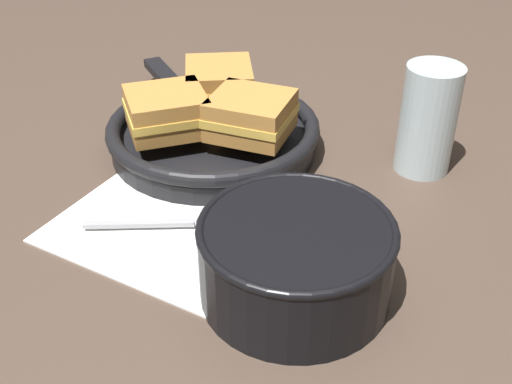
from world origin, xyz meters
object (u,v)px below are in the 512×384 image
Objects in this scene: soup_bowl at (296,256)px; skillet at (213,134)px; sandwich_near_right at (167,111)px; sandwich_near_left at (219,83)px; spoon at (198,223)px; drinking_glass at (428,120)px; sandwich_far_left at (251,115)px.

skillet is (-0.20, 0.18, -0.02)m from soup_bowl.
sandwich_near_right reaches higher than skillet.
skillet is 2.71× the size of sandwich_near_left.
drinking_glass is at bearing 23.52° from spoon.
drinking_glass is (0.18, 0.09, -0.00)m from sandwich_far_left.
skillet is 2.60× the size of drinking_glass.
drinking_glass is at bearing 7.78° from sandwich_near_left.
drinking_glass is (0.24, 0.09, 0.04)m from skillet.
sandwich_near_left is (-0.22, 0.23, 0.02)m from soup_bowl.
sandwich_near_right is at bearing -96.02° from sandwich_near_left.
spoon is 1.18× the size of drinking_glass.
soup_bowl is 0.27m from drinking_glass.
soup_bowl is 1.69× the size of sandwich_far_left.
spoon is at bearing -63.90° from sandwich_near_left.
sandwich_near_left is at bearing 84.61° from spoon.
drinking_glass reaches higher than soup_bowl.
sandwich_near_left is 1.20× the size of sandwich_far_left.
spoon is at bearing -125.00° from drinking_glass.
skillet is at bearing 138.14° from soup_bowl.
soup_bowl is at bearing -47.63° from spoon.
skillet is 2.68× the size of sandwich_near_right.
soup_bowl reaches higher than skillet.
sandwich_far_left reaches higher than spoon.
sandwich_near_left is (-0.02, 0.05, 0.04)m from skillet.
sandwich_near_right is 0.10m from sandwich_far_left.
sandwich_near_right is 1.21× the size of sandwich_far_left.
sandwich_near_left is at bearing 143.98° from sandwich_far_left.
sandwich_far_left is 0.80× the size of drinking_glass.
sandwich_near_left reaches higher than skillet.
skillet is at bearing 56.16° from sandwich_near_right.
soup_bowl is 0.27m from skillet.
soup_bowl is 0.14m from spoon.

